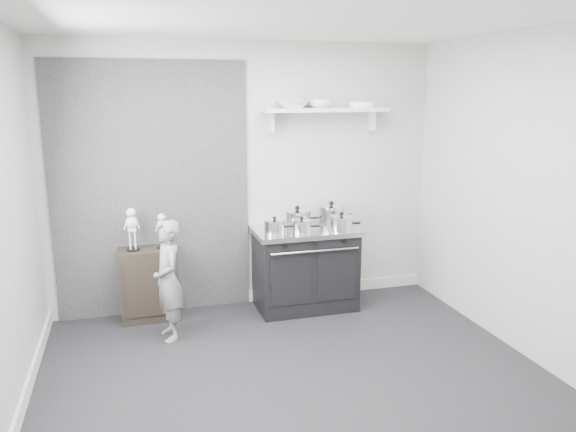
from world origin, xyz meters
The scene contains 16 objects.
ground centered at (0.00, 0.00, 0.00)m, with size 4.00×4.00×0.00m, color black.
room_shell centered at (-0.09, 0.15, 1.64)m, with size 4.02×3.62×2.71m.
wall_shelf centered at (0.80, 1.68, 2.01)m, with size 1.30×0.26×0.24m.
stove centered at (0.53, 1.48, 0.43)m, with size 1.05×0.66×0.84m.
side_cabinet centered at (-1.03, 1.61, 0.36)m, with size 0.55×0.32×0.71m, color black.
child centered at (-0.88, 1.10, 0.55)m, with size 0.40×0.26×1.10m, color slate.
pot_front_left centered at (0.18, 1.36, 0.91)m, with size 0.29×0.21×0.17m.
pot_back_left centered at (0.48, 1.58, 0.93)m, with size 0.37×0.28×0.22m.
pot_back_right centered at (0.85, 1.58, 0.94)m, with size 0.37×0.28×0.25m.
pot_front_right centered at (0.84, 1.28, 0.92)m, with size 0.32×0.24×0.19m.
pot_front_center centered at (0.44, 1.31, 0.91)m, with size 0.28×0.20×0.17m.
skeleton_full centered at (-1.16, 1.61, 0.95)m, with size 0.13×0.09×0.48m, color silver, non-canonical shape.
skeleton_torso centered at (-0.88, 1.61, 0.91)m, with size 0.11×0.07×0.40m, color silver, non-canonical shape.
bowl_large centered at (0.45, 1.67, 2.08)m, with size 0.31×0.31×0.08m, color white.
bowl_small centered at (0.74, 1.67, 2.08)m, with size 0.26×0.26×0.08m, color white.
plate_stack centered at (1.20, 1.67, 2.07)m, with size 0.28×0.28×0.06m, color white.
Camera 1 is at (-1.17, -3.78, 2.22)m, focal length 35.00 mm.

